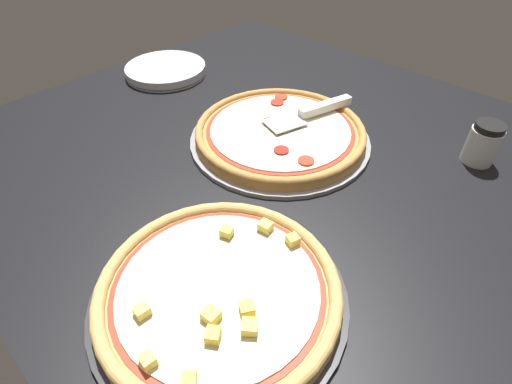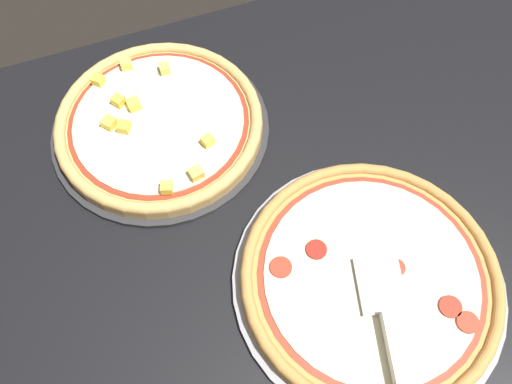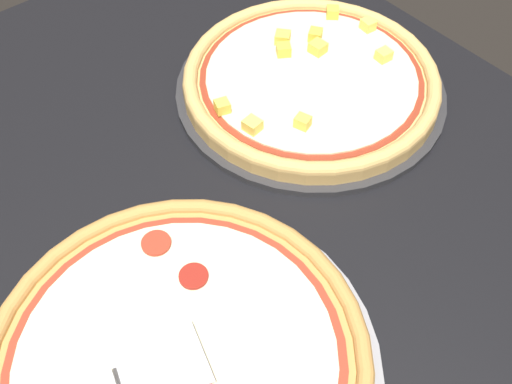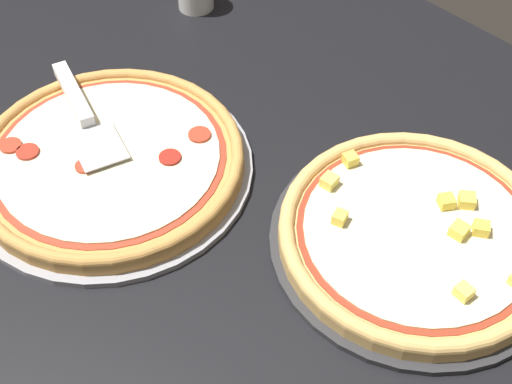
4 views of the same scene
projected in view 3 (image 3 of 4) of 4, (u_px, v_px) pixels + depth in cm
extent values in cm
cube|color=black|center=(199.00, 338.00, 66.47)|extent=(136.02, 122.63, 3.60)
cylinder|color=#939399|center=(179.00, 367.00, 62.01)|extent=(42.17, 42.17, 1.00)
cylinder|color=#C68E47|center=(178.00, 361.00, 60.80)|extent=(39.64, 39.64, 2.07)
torus|color=#C68E47|center=(177.00, 357.00, 59.99)|extent=(39.64, 39.64, 1.85)
cylinder|color=#A33823|center=(176.00, 357.00, 59.93)|extent=(34.46, 34.46, 0.15)
cylinder|color=beige|center=(176.00, 356.00, 59.83)|extent=(32.51, 32.51, 0.40)
cylinder|color=#B73823|center=(156.00, 243.00, 67.71)|extent=(3.41, 3.41, 0.40)
cylinder|color=maroon|center=(194.00, 276.00, 65.06)|extent=(3.26, 3.26, 0.40)
cylinder|color=#2D2D30|center=(310.00, 90.00, 88.14)|extent=(39.53, 39.53, 1.00)
cylinder|color=#DBAD60|center=(311.00, 82.00, 86.98)|extent=(37.15, 37.15, 1.94)
torus|color=#DBAD60|center=(311.00, 77.00, 86.22)|extent=(37.15, 37.15, 2.13)
cylinder|color=maroon|center=(311.00, 77.00, 86.16)|extent=(32.29, 32.29, 0.15)
cylinder|color=beige|center=(311.00, 76.00, 86.06)|extent=(30.47, 30.47, 0.40)
cube|color=#F4D64C|center=(283.00, 38.00, 89.93)|extent=(3.07, 3.07, 1.59)
cube|color=#F4D64C|center=(318.00, 47.00, 88.49)|extent=(2.46, 2.38, 1.59)
cube|color=#F4D64C|center=(303.00, 122.00, 78.96)|extent=(2.40, 2.25, 1.59)
cube|color=#F9E05B|center=(368.00, 25.00, 91.88)|extent=(2.19, 1.97, 1.59)
cube|color=yellow|center=(333.00, 12.00, 93.85)|extent=(2.66, 2.66, 1.59)
cube|color=#F9E05B|center=(384.00, 55.00, 87.41)|extent=(1.99, 2.20, 1.59)
cube|color=#F9E05B|center=(252.00, 125.00, 78.58)|extent=(2.44, 2.32, 1.59)
cube|color=#F4D64C|center=(222.00, 106.00, 80.77)|extent=(2.36, 2.36, 1.59)
cube|color=yellow|center=(315.00, 35.00, 90.33)|extent=(2.75, 2.79, 1.59)
cube|color=yellow|center=(284.00, 50.00, 88.17)|extent=(2.76, 2.78, 1.59)
cube|color=silver|center=(161.00, 368.00, 58.24)|extent=(8.98, 10.30, 0.24)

